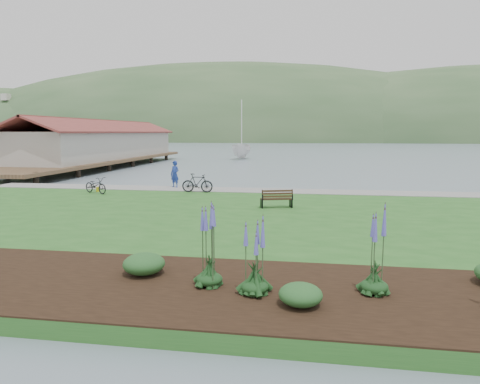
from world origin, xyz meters
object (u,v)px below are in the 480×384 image
object	(u,v)px
sailboat	(242,159)
bicycle_a	(96,185)
park_bench	(277,198)
person	(175,172)

from	to	relation	value
sailboat	bicycle_a	bearing A→B (deg)	-89.75
park_bench	person	distance (m)	9.61
park_bench	sailboat	size ratio (longest dim) A/B	0.06
sailboat	person	bearing A→B (deg)	-84.06
park_bench	person	world-z (taller)	person
park_bench	bicycle_a	xyz separation A→B (m)	(-10.88, 3.16, 0.03)
person	bicycle_a	size ratio (longest dim) A/B	1.11
park_bench	person	size ratio (longest dim) A/B	0.78
person	sailboat	xyz separation A→B (m)	(-1.22, 35.97, -1.42)
person	park_bench	bearing A→B (deg)	-19.89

